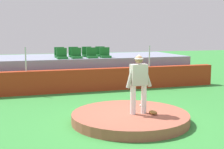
{
  "coord_description": "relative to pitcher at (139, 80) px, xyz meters",
  "views": [
    {
      "loc": [
        -3.15,
        -8.21,
        2.62
      ],
      "look_at": [
        0.0,
        1.76,
        1.18
      ],
      "focal_mm": 49.52,
      "sensor_mm": 36.0,
      "label": 1
    }
  ],
  "objects": [
    {
      "name": "stadium_chair_2",
      "position": [
        0.18,
        6.31,
        0.27
      ],
      "size": [
        0.48,
        0.44,
        0.5
      ],
      "rotation": [
        0.0,
        0.0,
        3.14
      ],
      "color": "#1A6626",
      "rests_on": "bleacher_platform"
    },
    {
      "name": "stadium_chair_4",
      "position": [
        -1.24,
        7.19,
        0.27
      ],
      "size": [
        0.48,
        0.44,
        0.5
      ],
      "rotation": [
        0.0,
        0.0,
        3.14
      ],
      "color": "#1A6626",
      "rests_on": "bleacher_platform"
    },
    {
      "name": "pitcher",
      "position": [
        0.0,
        0.0,
        0.0
      ],
      "size": [
        0.8,
        0.28,
        1.72
      ],
      "rotation": [
        0.0,
        0.0,
        0.04
      ],
      "color": "white",
      "rests_on": "pitchers_mound"
    },
    {
      "name": "stadium_chair_5",
      "position": [
        -0.52,
        7.23,
        0.27
      ],
      "size": [
        0.48,
        0.44,
        0.5
      ],
      "rotation": [
        0.0,
        0.0,
        3.14
      ],
      "color": "#1A6626",
      "rests_on": "bleacher_platform"
    },
    {
      "name": "fence_post_right",
      "position": [
        2.68,
        5.19,
        0.23
      ],
      "size": [
        0.06,
        0.06,
        1.0
      ],
      "primitive_type": "cylinder",
      "color": "silver",
      "rests_on": "brick_barrier"
    },
    {
      "name": "stadium_chair_3",
      "position": [
        0.85,
        6.31,
        0.27
      ],
      "size": [
        0.48,
        0.44,
        0.5
      ],
      "rotation": [
        0.0,
        0.0,
        3.14
      ],
      "color": "#1A6626",
      "rests_on": "bleacher_platform"
    },
    {
      "name": "stadium_chair_0",
      "position": [
        -1.25,
        6.29,
        0.27
      ],
      "size": [
        0.48,
        0.44,
        0.5
      ],
      "rotation": [
        0.0,
        0.0,
        3.14
      ],
      "color": "#1A6626",
      "rests_on": "bleacher_platform"
    },
    {
      "name": "bleacher_platform",
      "position": [
        -0.19,
        7.76,
        -0.58
      ],
      "size": [
        10.9,
        3.95,
        1.39
      ],
      "primitive_type": "cube",
      "color": "gray",
      "rests_on": "ground_plane"
    },
    {
      "name": "stadium_chair_7",
      "position": [
        0.86,
        7.23,
        0.27
      ],
      "size": [
        0.48,
        0.44,
        0.5
      ],
      "rotation": [
        0.0,
        0.0,
        3.14
      ],
      "color": "#1A6626",
      "rests_on": "bleacher_platform"
    },
    {
      "name": "fence_post_left",
      "position": [
        -2.92,
        5.19,
        0.23
      ],
      "size": [
        0.06,
        0.06,
        1.0
      ],
      "primitive_type": "cylinder",
      "color": "silver",
      "rests_on": "brick_barrier"
    },
    {
      "name": "baseball",
      "position": [
        0.4,
        0.77,
        -0.96
      ],
      "size": [
        0.07,
        0.07,
        0.07
      ],
      "primitive_type": "sphere",
      "color": "white",
      "rests_on": "pitchers_mound"
    },
    {
      "name": "pitchers_mound",
      "position": [
        -0.19,
        0.15,
        -1.13
      ],
      "size": [
        3.43,
        3.43,
        0.28
      ],
      "primitive_type": "cylinder",
      "color": "#9F5340",
      "rests_on": "ground_plane"
    },
    {
      "name": "stadium_chair_6",
      "position": [
        0.15,
        7.23,
        0.27
      ],
      "size": [
        0.48,
        0.44,
        0.5
      ],
      "rotation": [
        0.0,
        0.0,
        3.14
      ],
      "color": "#1A6626",
      "rests_on": "bleacher_platform"
    },
    {
      "name": "ground_plane",
      "position": [
        -0.19,
        0.15,
        -1.27
      ],
      "size": [
        60.0,
        60.0,
        0.0
      ],
      "primitive_type": "plane",
      "color": "#348838"
    },
    {
      "name": "fielding_glove",
      "position": [
        0.37,
        -0.21,
        -0.94
      ],
      "size": [
        0.25,
        0.33,
        0.11
      ],
      "primitive_type": "ellipsoid",
      "rotation": [
        0.0,
        0.0,
        4.9
      ],
      "color": "brown",
      "rests_on": "pitchers_mound"
    },
    {
      "name": "stadium_chair_1",
      "position": [
        -0.56,
        6.33,
        0.27
      ],
      "size": [
        0.48,
        0.44,
        0.5
      ],
      "rotation": [
        0.0,
        0.0,
        3.14
      ],
      "color": "#1A6626",
      "rests_on": "bleacher_platform"
    },
    {
      "name": "brick_barrier",
      "position": [
        -0.19,
        5.19,
        -0.77
      ],
      "size": [
        12.32,
        0.4,
        1.0
      ],
      "primitive_type": "cube",
      "color": "#A33117",
      "rests_on": "ground_plane"
    }
  ]
}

